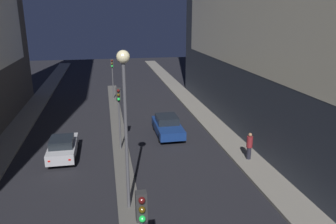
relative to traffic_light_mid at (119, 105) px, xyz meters
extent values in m
cube|color=#56544F|center=(0.00, 3.08, -3.31)|extent=(1.12, 36.99, 0.12)
cube|color=#2D2D2D|center=(0.00, -13.65, 0.72)|extent=(0.32, 0.28, 0.90)
sphere|color=#4C0F0F|center=(0.00, -13.83, 1.02)|extent=(0.20, 0.20, 0.20)
sphere|color=#4C380A|center=(0.00, -13.83, 0.72)|extent=(0.20, 0.20, 0.20)
sphere|color=#1EEA4C|center=(0.00, -13.83, 0.42)|extent=(0.20, 0.20, 0.20)
cylinder|color=#4C4C51|center=(0.00, 0.03, -1.49)|extent=(0.12, 0.12, 3.53)
cube|color=#2D2D2D|center=(0.00, 0.03, 0.72)|extent=(0.32, 0.28, 0.90)
sphere|color=#4C0F0F|center=(0.00, -0.15, 1.02)|extent=(0.20, 0.20, 0.20)
sphere|color=#4C380A|center=(0.00, -0.15, 0.72)|extent=(0.20, 0.20, 0.20)
sphere|color=#1EEA4C|center=(0.00, -0.15, 0.42)|extent=(0.20, 0.20, 0.20)
cylinder|color=#4C4C51|center=(0.00, 14.69, -1.49)|extent=(0.12, 0.12, 3.53)
cube|color=#2D2D2D|center=(0.00, 14.69, 0.72)|extent=(0.32, 0.28, 0.90)
sphere|color=#4C0F0F|center=(0.00, 14.51, 1.02)|extent=(0.20, 0.20, 0.20)
sphere|color=#4C380A|center=(0.00, 14.51, 0.72)|extent=(0.20, 0.20, 0.20)
sphere|color=#1EEA4C|center=(0.00, 14.51, 0.42)|extent=(0.20, 0.20, 0.20)
cylinder|color=#4C4C51|center=(0.00, -7.44, 0.38)|extent=(0.16, 0.16, 7.27)
sphere|color=#F9EAB2|center=(0.00, -7.44, 4.19)|extent=(0.59, 0.59, 0.59)
cube|color=#B2B2B7|center=(-3.87, -0.48, -2.71)|extent=(1.74, 4.04, 0.68)
cube|color=black|center=(-3.87, -0.78, -2.12)|extent=(1.47, 1.82, 0.51)
cube|color=red|center=(-4.47, -2.49, -2.68)|extent=(0.14, 0.04, 0.10)
cube|color=red|center=(-3.26, -2.49, -2.68)|extent=(0.14, 0.04, 0.10)
cylinder|color=black|center=(-4.62, 0.77, -3.05)|extent=(0.22, 0.64, 0.64)
cylinder|color=black|center=(-3.11, 0.77, -3.05)|extent=(0.22, 0.64, 0.64)
cylinder|color=black|center=(-4.62, -1.73, -3.05)|extent=(0.22, 0.64, 0.64)
cylinder|color=black|center=(-3.11, -1.73, -3.05)|extent=(0.22, 0.64, 0.64)
cube|color=navy|center=(3.87, 2.34, -2.73)|extent=(1.94, 4.53, 0.64)
cube|color=black|center=(3.87, 2.68, -2.14)|extent=(1.65, 2.04, 0.54)
cube|color=red|center=(3.19, 4.60, -2.70)|extent=(0.14, 0.04, 0.10)
cube|color=red|center=(4.54, 4.60, -2.70)|extent=(0.14, 0.04, 0.10)
cylinder|color=black|center=(3.01, 3.74, -3.05)|extent=(0.22, 0.64, 0.64)
cylinder|color=black|center=(4.72, 3.74, -3.05)|extent=(0.22, 0.64, 0.64)
cylinder|color=black|center=(3.01, 0.93, -3.05)|extent=(0.22, 0.64, 0.64)
cylinder|color=black|center=(4.72, 0.93, -3.05)|extent=(0.22, 0.64, 0.64)
cylinder|color=black|center=(8.17, -3.43, -2.78)|extent=(0.29, 0.29, 0.83)
cylinder|color=maroon|center=(8.17, -3.43, -2.00)|extent=(0.39, 0.39, 0.74)
sphere|color=#9E704C|center=(8.17, -3.43, -1.51)|extent=(0.24, 0.24, 0.24)
camera|label=1|loc=(-0.81, -21.81, 6.01)|focal=35.00mm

